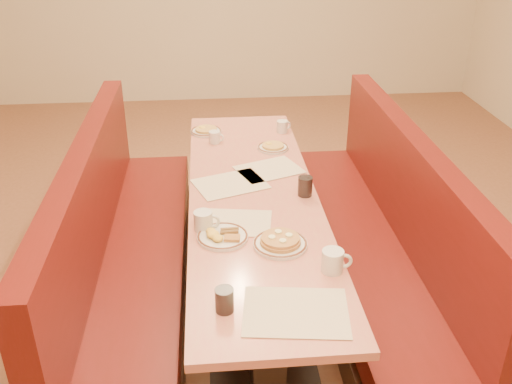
{
  "coord_description": "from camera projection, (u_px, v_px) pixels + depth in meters",
  "views": [
    {
      "loc": [
        -0.23,
        -2.75,
        2.2
      ],
      "look_at": [
        0.0,
        -0.16,
        0.85
      ],
      "focal_mm": 40.0,
      "sensor_mm": 36.0,
      "label": 1
    }
  ],
  "objects": [
    {
      "name": "diner_table",
      "position": [
        254.0,
        253.0,
        3.29
      ],
      "size": [
        0.7,
        2.5,
        0.75
      ],
      "color": "black",
      "rests_on": "ground"
    },
    {
      "name": "soda_tumbler_mid",
      "position": [
        305.0,
        186.0,
        3.09
      ],
      "size": [
        0.08,
        0.08,
        0.11
      ],
      "color": "black",
      "rests_on": "diner_table"
    },
    {
      "name": "coffee_mug_c",
      "position": [
        283.0,
        126.0,
        3.94
      ],
      "size": [
        0.1,
        0.08,
        0.08
      ],
      "rotation": [
        0.0,
        0.0,
        0.4
      ],
      "color": "silver",
      "rests_on": "diner_table"
    },
    {
      "name": "placemat_far_left",
      "position": [
        230.0,
        184.0,
        3.23
      ],
      "size": [
        0.46,
        0.4,
        0.0
      ],
      "primitive_type": "cube",
      "rotation": [
        0.0,
        0.0,
        0.35
      ],
      "color": "beige",
      "rests_on": "diner_table"
    },
    {
      "name": "coffee_mug_b",
      "position": [
        204.0,
        221.0,
        2.77
      ],
      "size": [
        0.13,
        0.09,
        0.1
      ],
      "rotation": [
        0.0,
        0.0,
        -0.15
      ],
      "color": "silver",
      "rests_on": "diner_table"
    },
    {
      "name": "extra_plate_mid",
      "position": [
        273.0,
        147.0,
        3.68
      ],
      "size": [
        0.2,
        0.2,
        0.04
      ],
      "rotation": [
        0.0,
        0.0,
        0.02
      ],
      "color": "silver",
      "rests_on": "diner_table"
    },
    {
      "name": "pancake_plate",
      "position": [
        280.0,
        242.0,
        2.66
      ],
      "size": [
        0.25,
        0.25,
        0.06
      ],
      "rotation": [
        0.0,
        0.0,
        -0.3
      ],
      "color": "silver",
      "rests_on": "diner_table"
    },
    {
      "name": "booth_right",
      "position": [
        377.0,
        248.0,
        3.36
      ],
      "size": [
        0.55,
        2.5,
        1.05
      ],
      "color": "#4C3326",
      "rests_on": "ground"
    },
    {
      "name": "eggs_plate",
      "position": [
        222.0,
        236.0,
        2.71
      ],
      "size": [
        0.25,
        0.25,
        0.05
      ],
      "rotation": [
        0.0,
        0.0,
        -0.13
      ],
      "color": "silver",
      "rests_on": "diner_table"
    },
    {
      "name": "placemat_near_left",
      "position": [
        236.0,
        222.0,
        2.85
      ],
      "size": [
        0.39,
        0.31,
        0.0
      ],
      "primitive_type": "cube",
      "rotation": [
        0.0,
        0.0,
        -0.16
      ],
      "color": "beige",
      "rests_on": "diner_table"
    },
    {
      "name": "coffee_mug_d",
      "position": [
        215.0,
        137.0,
        3.76
      ],
      "size": [
        0.1,
        0.07,
        0.08
      ],
      "rotation": [
        0.0,
        0.0,
        -0.38
      ],
      "color": "silver",
      "rests_on": "diner_table"
    },
    {
      "name": "ground",
      "position": [
        254.0,
        304.0,
        3.46
      ],
      "size": [
        8.0,
        8.0,
        0.0
      ],
      "primitive_type": "plane",
      "color": "#9E6647",
      "rests_on": "ground"
    },
    {
      "name": "placemat_far_right",
      "position": [
        269.0,
        169.0,
        3.4
      ],
      "size": [
        0.44,
        0.39,
        0.0
      ],
      "primitive_type": "cube",
      "rotation": [
        0.0,
        0.0,
        0.38
      ],
      "color": "beige",
      "rests_on": "diner_table"
    },
    {
      "name": "extra_plate_far",
      "position": [
        206.0,
        131.0,
        3.94
      ],
      "size": [
        0.21,
        0.21,
        0.04
      ],
      "rotation": [
        0.0,
        0.0,
        0.41
      ],
      "color": "silver",
      "rests_on": "diner_table"
    },
    {
      "name": "booth_left",
      "position": [
        125.0,
        261.0,
        3.24
      ],
      "size": [
        0.55,
        2.5,
        1.05
      ],
      "color": "#4C3326",
      "rests_on": "ground"
    },
    {
      "name": "placemat_near_right",
      "position": [
        296.0,
        312.0,
        2.24
      ],
      "size": [
        0.45,
        0.36,
        0.0
      ],
      "primitive_type": "cube",
      "rotation": [
        0.0,
        0.0,
        -0.13
      ],
      "color": "beige",
      "rests_on": "diner_table"
    },
    {
      "name": "coffee_mug_a",
      "position": [
        333.0,
        261.0,
        2.46
      ],
      "size": [
        0.14,
        0.1,
        0.1
      ],
      "rotation": [
        0.0,
        0.0,
        -0.09
      ],
      "color": "silver",
      "rests_on": "diner_table"
    },
    {
      "name": "soda_tumbler_near",
      "position": [
        224.0,
        300.0,
        2.22
      ],
      "size": [
        0.07,
        0.07,
        0.1
      ],
      "color": "black",
      "rests_on": "diner_table"
    }
  ]
}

